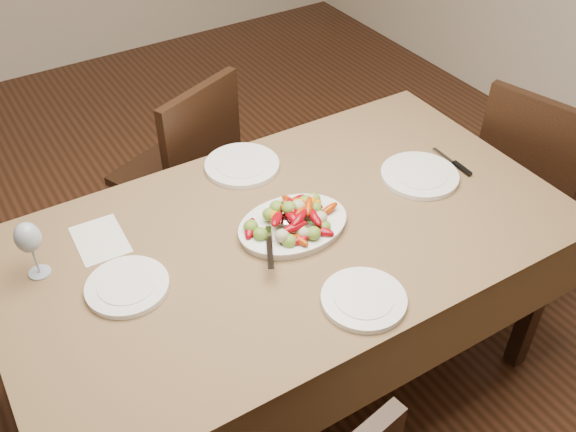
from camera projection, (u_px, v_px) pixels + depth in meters
The scene contains 14 objects.
floor at pixel (235, 376), 2.55m from camera, with size 6.00×6.00×0.00m, color #371D10.
dining_table at pixel (288, 309), 2.31m from camera, with size 1.84×1.04×0.76m, color brown.
chair_far at pixel (174, 174), 2.79m from camera, with size 0.42×0.42×0.95m, color black, non-canonical shape.
chair_right at pixel (538, 181), 2.75m from camera, with size 0.42×0.42×0.95m, color black, non-canonical shape.
serving_platter at pixel (293, 227), 2.07m from camera, with size 0.36×0.27×0.02m, color white.
roasted_vegetables at pixel (293, 213), 2.03m from camera, with size 0.29×0.20×0.09m, color #7A020A, non-canonical shape.
serving_spoon at pixel (282, 231), 1.99m from camera, with size 0.28×0.06×0.03m, color #9EA0A8, non-canonical shape.
plate_left at pixel (127, 287), 1.87m from camera, with size 0.24×0.24×0.02m, color white.
plate_right at pixel (420, 176), 2.29m from camera, with size 0.28×0.28×0.02m, color white.
plate_far at pixel (242, 165), 2.33m from camera, with size 0.27×0.27×0.02m, color white.
plate_near at pixel (364, 299), 1.83m from camera, with size 0.25×0.25×0.02m, color white.
wine_glass at pixel (31, 248), 1.86m from camera, with size 0.08×0.08×0.20m, color #8C99A5, non-canonical shape.
menu_card at pixel (100, 240), 2.03m from camera, with size 0.15×0.21×0.00m, color silver.
table_knife at pixel (453, 163), 2.35m from camera, with size 0.02×0.20×0.01m, color #9EA0A8, non-canonical shape.
Camera 1 is at (-0.64, -1.42, 2.12)m, focal length 40.00 mm.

